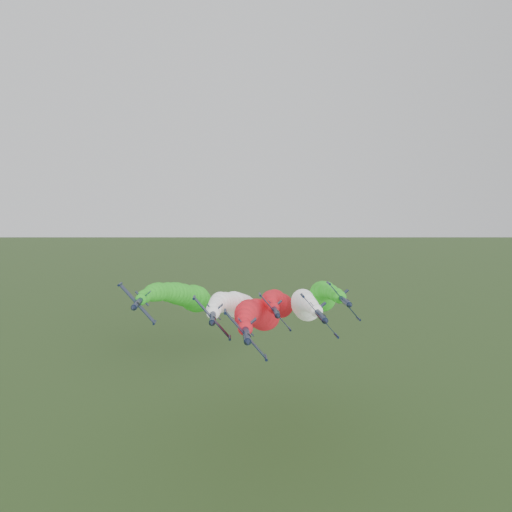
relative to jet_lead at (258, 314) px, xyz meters
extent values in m
cylinder|color=black|center=(-4.76, -46.45, 7.41)|extent=(1.56, 9.04, 1.56)
cone|color=black|center=(-4.76, -51.77, 7.41)|extent=(1.42, 1.81, 1.42)
cone|color=black|center=(-4.76, -41.52, 7.41)|extent=(1.42, 0.90, 1.42)
ellipsoid|color=black|center=(-4.46, -48.46, 7.67)|extent=(0.99, 1.89, 1.02)
cube|color=black|center=(-4.88, -46.65, 7.31)|extent=(6.33, 1.91, 7.43)
cylinder|color=black|center=(-8.00, -46.65, 10.99)|extent=(0.62, 2.61, 0.62)
cylinder|color=black|center=(-1.76, -46.65, 3.63)|extent=(0.62, 2.61, 0.62)
cube|color=black|center=(-3.88, -42.63, 8.16)|extent=(1.85, 1.51, 1.60)
cube|color=black|center=(-4.65, -42.63, 7.51)|extent=(2.55, 1.11, 2.98)
sphere|color=red|center=(-4.76, -42.93, 7.41)|extent=(2.47, 2.47, 2.47)
sphere|color=red|center=(-4.74, -39.81, 7.30)|extent=(2.26, 2.26, 2.26)
sphere|color=red|center=(-4.67, -36.68, 7.09)|extent=(2.95, 2.95, 2.95)
sphere|color=red|center=(-4.56, -33.56, 6.79)|extent=(3.54, 3.54, 3.54)
sphere|color=red|center=(-4.40, -30.43, 6.43)|extent=(3.18, 3.18, 3.18)
sphere|color=red|center=(-4.19, -27.31, 6.01)|extent=(4.21, 4.21, 4.21)
sphere|color=red|center=(-3.94, -24.19, 5.54)|extent=(4.34, 4.34, 4.34)
sphere|color=red|center=(-3.64, -21.06, 5.02)|extent=(5.06, 5.06, 5.06)
sphere|color=red|center=(-3.30, -17.94, 4.45)|extent=(5.28, 5.28, 5.28)
sphere|color=red|center=(-2.91, -14.81, 3.84)|extent=(5.68, 5.68, 5.68)
sphere|color=red|center=(-2.48, -11.69, 3.18)|extent=(5.29, 5.29, 5.29)
sphere|color=red|center=(-2.00, -8.57, 2.48)|extent=(5.30, 5.30, 5.30)
sphere|color=red|center=(-1.47, -5.44, 1.75)|extent=(6.14, 6.14, 6.14)
sphere|color=red|center=(-0.90, -2.32, 0.97)|extent=(6.79, 6.79, 6.79)
sphere|color=red|center=(-0.28, 0.81, 0.16)|extent=(7.27, 7.27, 7.27)
sphere|color=red|center=(0.38, 3.93, -0.68)|extent=(7.20, 7.20, 7.20)
sphere|color=red|center=(1.09, 7.05, -1.56)|extent=(6.31, 6.31, 6.31)
sphere|color=red|center=(1.84, 10.18, -2.48)|extent=(7.35, 7.35, 7.35)
sphere|color=red|center=(2.64, 13.30, -3.42)|extent=(8.25, 8.25, 8.25)
sphere|color=red|center=(3.49, 16.43, -4.40)|extent=(7.68, 7.68, 7.68)
cylinder|color=black|center=(-10.23, -34.25, 7.34)|extent=(1.56, 9.04, 1.56)
cone|color=black|center=(-10.23, -39.57, 7.34)|extent=(1.42, 1.81, 1.42)
cone|color=black|center=(-10.23, -29.32, 7.34)|extent=(1.42, 0.90, 1.42)
ellipsoid|color=black|center=(-9.93, -36.26, 7.60)|extent=(0.99, 1.89, 1.02)
cube|color=black|center=(-10.35, -34.45, 7.24)|extent=(6.33, 1.91, 7.43)
cylinder|color=black|center=(-13.47, -34.45, 10.92)|extent=(0.62, 2.61, 0.62)
cylinder|color=black|center=(-7.23, -34.45, 3.57)|extent=(0.62, 2.61, 0.62)
cube|color=black|center=(-9.35, -30.43, 8.09)|extent=(1.85, 1.51, 1.60)
cube|color=black|center=(-10.12, -30.43, 7.44)|extent=(2.55, 1.11, 2.98)
sphere|color=white|center=(-10.23, -30.73, 7.34)|extent=(2.55, 2.55, 2.55)
sphere|color=white|center=(-10.21, -27.61, 7.23)|extent=(2.97, 2.97, 2.97)
sphere|color=white|center=(-10.14, -24.48, 7.02)|extent=(2.82, 2.82, 2.82)
sphere|color=white|center=(-10.03, -21.36, 6.72)|extent=(2.96, 2.96, 2.96)
sphere|color=white|center=(-9.87, -18.23, 6.36)|extent=(3.38, 3.38, 3.38)
sphere|color=white|center=(-9.66, -15.11, 5.95)|extent=(3.42, 3.42, 3.42)
sphere|color=white|center=(-9.41, -11.99, 5.47)|extent=(4.32, 4.32, 4.32)
sphere|color=white|center=(-9.11, -8.86, 4.95)|extent=(4.82, 4.82, 4.82)
sphere|color=white|center=(-8.77, -5.74, 4.38)|extent=(4.23, 4.23, 4.23)
sphere|color=white|center=(-8.38, -2.61, 3.77)|extent=(4.81, 4.81, 4.81)
sphere|color=white|center=(-7.95, 0.51, 3.11)|extent=(5.01, 5.01, 5.01)
sphere|color=white|center=(-7.47, 3.63, 2.41)|extent=(5.01, 5.01, 5.01)
sphere|color=white|center=(-6.94, 6.76, 1.68)|extent=(5.48, 5.48, 5.48)
sphere|color=white|center=(-6.37, 9.88, 0.90)|extent=(5.66, 5.66, 5.66)
sphere|color=white|center=(-5.76, 13.01, 0.09)|extent=(6.95, 6.95, 6.95)
sphere|color=white|center=(-5.09, 16.13, -0.75)|extent=(7.17, 7.17, 7.17)
sphere|color=white|center=(-4.39, 19.25, -1.63)|extent=(7.31, 7.31, 7.31)
sphere|color=white|center=(-3.63, 22.38, -2.55)|extent=(7.59, 7.59, 7.59)
sphere|color=white|center=(-2.83, 25.50, -3.49)|extent=(7.83, 7.83, 7.83)
sphere|color=white|center=(-1.99, 28.63, -4.47)|extent=(7.64, 7.64, 7.64)
cylinder|color=black|center=(8.93, -34.98, 7.59)|extent=(1.56, 9.04, 1.56)
cone|color=black|center=(8.93, -40.31, 7.59)|extent=(1.42, 1.81, 1.42)
cone|color=black|center=(8.93, -30.06, 7.59)|extent=(1.42, 0.90, 1.42)
ellipsoid|color=black|center=(9.24, -36.99, 7.85)|extent=(0.99, 1.89, 1.02)
cube|color=black|center=(8.82, -35.18, 7.49)|extent=(6.33, 1.91, 7.43)
cylinder|color=black|center=(5.70, -35.18, 11.17)|extent=(0.62, 2.61, 0.62)
cylinder|color=black|center=(11.94, -35.18, 3.81)|extent=(0.62, 2.61, 0.62)
cube|color=black|center=(9.81, -31.17, 8.34)|extent=(1.85, 1.51, 1.60)
cube|color=black|center=(9.05, -31.17, 7.69)|extent=(2.55, 1.11, 2.98)
sphere|color=white|center=(8.93, -31.47, 7.59)|extent=(2.40, 2.40, 2.40)
sphere|color=white|center=(8.95, -28.34, 7.48)|extent=(2.49, 2.49, 2.49)
sphere|color=white|center=(9.02, -25.22, 7.27)|extent=(3.01, 3.01, 3.01)
sphere|color=white|center=(9.14, -22.10, 6.97)|extent=(3.06, 3.06, 3.06)
sphere|color=white|center=(9.30, -18.97, 6.61)|extent=(3.78, 3.78, 3.78)
sphere|color=white|center=(9.50, -15.85, 6.19)|extent=(4.17, 4.17, 4.17)
sphere|color=white|center=(9.75, -12.72, 5.72)|extent=(4.24, 4.24, 4.24)
sphere|color=white|center=(10.05, -9.60, 5.20)|extent=(4.91, 4.91, 4.91)
sphere|color=white|center=(10.39, -6.48, 4.63)|extent=(5.23, 5.23, 5.23)
sphere|color=white|center=(10.78, -3.35, 4.02)|extent=(5.67, 5.67, 5.67)
sphere|color=white|center=(11.22, -0.23, 3.36)|extent=(4.91, 4.91, 4.91)
sphere|color=white|center=(11.70, 2.90, 2.66)|extent=(5.35, 5.35, 5.35)
sphere|color=white|center=(12.22, 6.02, 1.93)|extent=(6.13, 6.13, 6.13)
sphere|color=white|center=(12.79, 9.14, 1.15)|extent=(6.44, 6.44, 6.44)
sphere|color=white|center=(13.41, 12.27, 0.34)|extent=(6.71, 6.71, 6.71)
sphere|color=white|center=(14.07, 15.39, -0.50)|extent=(7.20, 7.20, 7.20)
sphere|color=white|center=(14.78, 18.52, -1.38)|extent=(7.76, 7.76, 7.76)
sphere|color=white|center=(15.53, 21.64, -2.30)|extent=(7.52, 7.52, 7.52)
sphere|color=white|center=(16.33, 24.76, -3.24)|extent=(7.90, 7.90, 7.90)
sphere|color=white|center=(17.18, 27.89, -4.22)|extent=(8.58, 8.58, 8.58)
cylinder|color=black|center=(-24.37, -28.04, 8.85)|extent=(1.56, 9.04, 1.56)
cone|color=black|center=(-24.37, -33.37, 8.85)|extent=(1.42, 1.81, 1.42)
cone|color=black|center=(-24.37, -23.12, 8.85)|extent=(1.42, 0.90, 1.42)
ellipsoid|color=black|center=(-24.07, -30.05, 9.11)|extent=(0.99, 1.89, 1.02)
cube|color=black|center=(-24.49, -28.24, 8.75)|extent=(6.33, 1.91, 7.43)
cylinder|color=black|center=(-27.61, -28.24, 12.43)|extent=(0.62, 2.61, 0.62)
cylinder|color=black|center=(-21.37, -28.24, 5.07)|extent=(0.62, 2.61, 0.62)
cube|color=black|center=(-23.49, -24.22, 9.59)|extent=(1.85, 1.51, 1.60)
cube|color=black|center=(-24.26, -24.22, 8.94)|extent=(2.55, 1.11, 2.98)
sphere|color=green|center=(-24.37, -24.53, 8.85)|extent=(2.32, 2.32, 2.32)
sphere|color=green|center=(-24.35, -21.40, 8.74)|extent=(2.83, 2.83, 2.83)
sphere|color=green|center=(-24.28, -18.28, 8.52)|extent=(2.69, 2.69, 2.69)
sphere|color=green|center=(-24.17, -15.15, 8.23)|extent=(3.11, 3.11, 3.11)
sphere|color=green|center=(-24.01, -12.03, 7.87)|extent=(3.89, 3.89, 3.89)
sphere|color=green|center=(-23.80, -8.91, 7.45)|extent=(4.24, 4.24, 4.24)
sphere|color=green|center=(-23.55, -5.78, 6.98)|extent=(4.47, 4.47, 4.47)
sphere|color=green|center=(-23.26, -2.66, 6.45)|extent=(4.27, 4.27, 4.27)
sphere|color=green|center=(-22.91, 0.47, 5.89)|extent=(4.38, 4.38, 4.38)
sphere|color=green|center=(-22.52, 3.59, 5.27)|extent=(4.94, 4.94, 4.94)
sphere|color=green|center=(-22.09, 6.71, 4.61)|extent=(5.12, 5.12, 5.12)
sphere|color=green|center=(-21.61, 9.84, 3.92)|extent=(5.67, 5.67, 5.67)
sphere|color=green|center=(-21.08, 12.96, 3.18)|extent=(6.09, 6.09, 6.09)
sphere|color=green|center=(-20.51, 16.09, 2.41)|extent=(6.11, 6.11, 6.11)
sphere|color=green|center=(-19.90, 19.21, 1.60)|extent=(6.45, 6.45, 6.45)
sphere|color=green|center=(-19.23, 22.33, 0.75)|extent=(6.39, 6.39, 6.39)
sphere|color=green|center=(-18.53, 25.46, -0.13)|extent=(6.88, 6.88, 6.88)
sphere|color=green|center=(-17.77, 28.58, -1.04)|extent=(8.07, 8.07, 8.07)
sphere|color=green|center=(-16.97, 31.71, -1.99)|extent=(8.29, 8.29, 8.29)
sphere|color=green|center=(-16.13, 34.83, -2.97)|extent=(7.25, 7.25, 7.25)
cylinder|color=black|center=(15.99, -23.51, 7.94)|extent=(1.56, 9.04, 1.56)
cone|color=black|center=(15.99, -28.84, 7.94)|extent=(1.42, 1.81, 1.42)
cone|color=black|center=(15.99, -18.59, 7.94)|extent=(1.42, 0.90, 1.42)
ellipsoid|color=black|center=(16.30, -25.52, 8.20)|extent=(0.99, 1.89, 1.02)
cube|color=black|center=(15.88, -23.71, 7.84)|extent=(6.33, 1.91, 7.43)
cylinder|color=black|center=(12.76, -23.71, 11.52)|extent=(0.62, 2.61, 0.62)
cylinder|color=black|center=(18.99, -23.71, 4.16)|extent=(0.62, 2.61, 0.62)
cube|color=black|center=(16.87, -19.70, 8.68)|extent=(1.85, 1.51, 1.60)
cube|color=black|center=(16.11, -19.70, 8.03)|extent=(2.55, 1.11, 2.98)
sphere|color=green|center=(15.99, -20.00, 7.94)|extent=(2.71, 2.71, 2.71)
sphere|color=green|center=(16.01, -16.87, 7.83)|extent=(3.05, 3.05, 3.05)
sphere|color=green|center=(16.08, -13.75, 7.61)|extent=(2.93, 2.93, 2.93)
sphere|color=green|center=(16.20, -10.62, 7.32)|extent=(3.43, 3.43, 3.43)
sphere|color=green|center=(16.36, -7.50, 6.96)|extent=(3.33, 3.33, 3.33)
sphere|color=green|center=(16.56, -4.38, 6.54)|extent=(3.56, 3.56, 3.56)
sphere|color=green|center=(16.81, -1.25, 6.07)|extent=(4.65, 4.65, 4.65)
sphere|color=green|center=(17.11, 1.87, 5.54)|extent=(4.50, 4.50, 4.50)
sphere|color=green|center=(17.45, 5.00, 4.98)|extent=(4.35, 4.35, 4.35)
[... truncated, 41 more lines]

